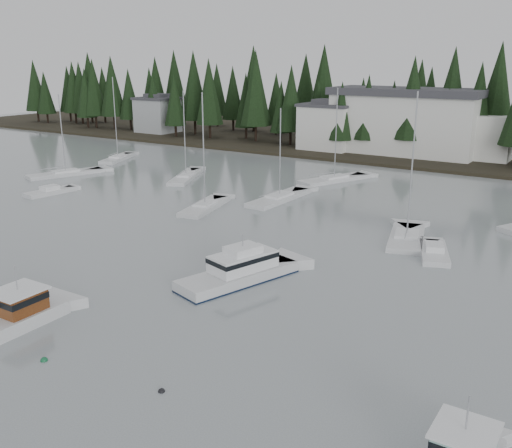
{
  "coord_description": "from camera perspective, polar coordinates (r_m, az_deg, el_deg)",
  "views": [
    {
      "loc": [
        26.16,
        -13.85,
        16.3
      ],
      "look_at": [
        0.8,
        25.86,
        2.5
      ],
      "focal_mm": 40.0,
      "sensor_mm": 36.0,
      "label": 1
    }
  ],
  "objects": [
    {
      "name": "house_far_west",
      "position": [
        128.69,
        -9.82,
        10.79
      ],
      "size": [
        8.48,
        7.42,
        8.25
      ],
      "color": "#999EA0",
      "rests_on": "ground"
    },
    {
      "name": "cabin_cruiser_center",
      "position": [
        43.24,
        -1.64,
        -4.92
      ],
      "size": [
        5.81,
        10.29,
        4.22
      ],
      "rotation": [
        0.0,
        0.0,
        1.27
      ],
      "color": "silver",
      "rests_on": "ground"
    },
    {
      "name": "runabout_1",
      "position": [
        51.18,
        17.37,
        -2.86
      ],
      "size": [
        4.17,
        6.6,
        1.42
      ],
      "rotation": [
        0.0,
        0.0,
        1.91
      ],
      "color": "silver",
      "rests_on": "ground"
    },
    {
      "name": "sailboat_1",
      "position": [
        97.6,
        -13.63,
        6.3
      ],
      "size": [
        5.63,
        9.61,
        13.85
      ],
      "rotation": [
        0.0,
        0.0,
        1.93
      ],
      "color": "silver",
      "rests_on": "ground"
    },
    {
      "name": "conifer_treeline",
      "position": [
        104.5,
        17.78,
        6.58
      ],
      "size": [
        200.0,
        22.0,
        20.0
      ],
      "primitive_type": null,
      "color": "black",
      "rests_on": "ground"
    },
    {
      "name": "harbor_inn",
      "position": [
        101.05,
        15.87,
        9.74
      ],
      "size": [
        29.5,
        11.5,
        10.9
      ],
      "color": "silver",
      "rests_on": "ground"
    },
    {
      "name": "sailboat_9",
      "position": [
        64.17,
        -5.11,
        1.61
      ],
      "size": [
        4.52,
        9.34,
        13.31
      ],
      "rotation": [
        0.0,
        0.0,
        1.8
      ],
      "color": "silver",
      "rests_on": "ground"
    },
    {
      "name": "sailboat_10",
      "position": [
        86.71,
        -18.47,
        4.68
      ],
      "size": [
        6.17,
        10.99,
        11.97
      ],
      "rotation": [
        0.0,
        0.0,
        1.23
      ],
      "color": "silver",
      "rests_on": "ground"
    },
    {
      "name": "sailboat_2",
      "position": [
        67.87,
        2.37,
        2.46
      ],
      "size": [
        3.07,
        10.93,
        11.3
      ],
      "rotation": [
        0.0,
        0.0,
        1.54
      ],
      "color": "silver",
      "rests_on": "ground"
    },
    {
      "name": "house_west",
      "position": [
        103.47,
        7.19,
        9.74
      ],
      "size": [
        9.54,
        7.42,
        8.75
      ],
      "color": "silver",
      "rests_on": "ground"
    },
    {
      "name": "runabout_0",
      "position": [
        75.38,
        -19.89,
        2.96
      ],
      "size": [
        2.96,
        6.48,
        1.42
      ],
      "rotation": [
        0.0,
        0.0,
        1.45
      ],
      "color": "silver",
      "rests_on": "ground"
    },
    {
      "name": "far_shore_land",
      "position": [
        115.05,
        19.24,
        7.28
      ],
      "size": [
        240.0,
        54.0,
        1.0
      ],
      "primitive_type": "cube",
      "color": "black",
      "rests_on": "ground"
    },
    {
      "name": "lobster_boat_brown",
      "position": [
        39.08,
        -24.15,
        -9.05
      ],
      "size": [
        4.65,
        8.98,
        4.42
      ],
      "rotation": [
        0.0,
        0.0,
        1.58
      ],
      "color": "silver",
      "rests_on": "ground"
    },
    {
      "name": "sailboat_0",
      "position": [
        79.06,
        7.83,
        4.32
      ],
      "size": [
        6.83,
        11.13,
        13.01
      ],
      "rotation": [
        0.0,
        0.0,
        1.17
      ],
      "color": "silver",
      "rests_on": "ground"
    },
    {
      "name": "mooring_buoy_green",
      "position": [
        34.85,
        -20.42,
        -12.69
      ],
      "size": [
        0.42,
        0.42,
        0.42
      ],
      "primitive_type": "sphere",
      "color": "#145933",
      "rests_on": "ground"
    },
    {
      "name": "sailboat_5",
      "position": [
        54.65,
        14.81,
        -1.51
      ],
      "size": [
        5.05,
        9.04,
        14.06
      ],
      "rotation": [
        0.0,
        0.0,
        1.83
      ],
      "color": "silver",
      "rests_on": "ground"
    },
    {
      "name": "mooring_buoy_dark",
      "position": [
        30.52,
        -9.43,
        -16.21
      ],
      "size": [
        0.37,
        0.37,
        0.37
      ],
      "primitive_type": "sphere",
      "color": "black",
      "rests_on": "ground"
    },
    {
      "name": "sailboat_7",
      "position": [
        80.7,
        -7.0,
        4.6
      ],
      "size": [
        6.65,
        10.91,
        12.61
      ],
      "rotation": [
        0.0,
        0.0,
        1.99
      ],
      "color": "silver",
      "rests_on": "ground"
    }
  ]
}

